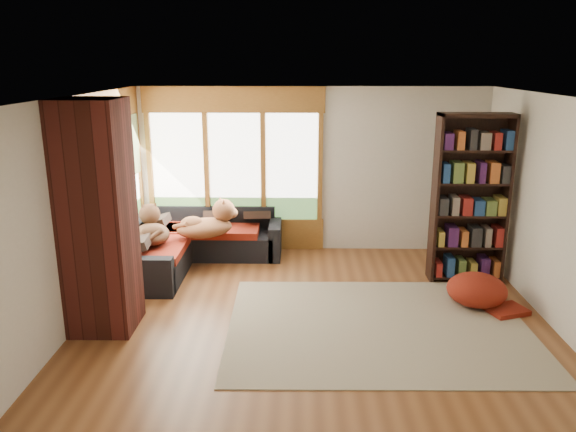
% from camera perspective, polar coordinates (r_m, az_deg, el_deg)
% --- Properties ---
extents(floor, '(5.50, 5.50, 0.00)m').
position_cam_1_polar(floor, '(6.92, 2.60, -9.96)').
color(floor, brown).
rests_on(floor, ground).
extents(ceiling, '(5.50, 5.50, 0.00)m').
position_cam_1_polar(ceiling, '(6.26, 2.90, 12.06)').
color(ceiling, white).
extents(wall_back, '(5.50, 0.04, 2.60)m').
position_cam_1_polar(wall_back, '(8.91, 2.32, 4.66)').
color(wall_back, silver).
rests_on(wall_back, ground).
extents(wall_front, '(5.50, 0.04, 2.60)m').
position_cam_1_polar(wall_front, '(4.11, 3.67, -8.59)').
color(wall_front, silver).
rests_on(wall_front, ground).
extents(wall_left, '(0.04, 5.00, 2.60)m').
position_cam_1_polar(wall_left, '(6.96, -20.53, 0.58)').
color(wall_left, silver).
rests_on(wall_left, ground).
extents(wall_right, '(0.04, 5.00, 2.60)m').
position_cam_1_polar(wall_right, '(7.10, 25.51, 0.33)').
color(wall_right, silver).
rests_on(wall_right, ground).
extents(windows_back, '(2.82, 0.10, 1.90)m').
position_cam_1_polar(windows_back, '(8.92, -5.43, 4.95)').
color(windows_back, '#8E5C24').
rests_on(windows_back, wall_back).
extents(windows_left, '(0.10, 2.62, 1.90)m').
position_cam_1_polar(windows_left, '(8.03, -17.31, 3.13)').
color(windows_left, '#8E5C24').
rests_on(windows_left, wall_left).
extents(roller_blind, '(0.03, 0.72, 0.90)m').
position_cam_1_polar(roller_blind, '(8.73, -15.65, 6.88)').
color(roller_blind, '#70834E').
rests_on(roller_blind, wall_left).
extents(brick_chimney, '(0.70, 0.70, 2.60)m').
position_cam_1_polar(brick_chimney, '(6.52, -18.76, -0.22)').
color(brick_chimney, '#471914').
rests_on(brick_chimney, ground).
extents(sectional_sofa, '(2.20, 2.20, 0.80)m').
position_cam_1_polar(sectional_sofa, '(8.57, -10.85, -2.95)').
color(sectional_sofa, black).
rests_on(sectional_sofa, ground).
extents(area_rug, '(3.48, 2.68, 0.01)m').
position_cam_1_polar(area_rug, '(6.71, 9.13, -10.97)').
color(area_rug, beige).
rests_on(area_rug, ground).
extents(bookshelf, '(0.99, 0.33, 2.32)m').
position_cam_1_polar(bookshelf, '(8.00, 18.02, 1.62)').
color(bookshelf, black).
rests_on(bookshelf, ground).
extents(pouf, '(0.80, 0.80, 0.40)m').
position_cam_1_polar(pouf, '(7.48, 18.63, -7.03)').
color(pouf, maroon).
rests_on(pouf, area_rug).
extents(dog_tan, '(0.97, 0.81, 0.47)m').
position_cam_1_polar(dog_tan, '(8.25, -8.04, -0.11)').
color(dog_tan, brown).
rests_on(dog_tan, sectional_sofa).
extents(dog_brindle, '(0.71, 0.89, 0.44)m').
position_cam_1_polar(dog_brindle, '(8.19, -13.75, -0.67)').
color(dog_brindle, '#301C13').
rests_on(dog_brindle, sectional_sofa).
extents(throw_pillows, '(1.98, 1.68, 0.45)m').
position_cam_1_polar(throw_pillows, '(8.47, -10.34, 0.08)').
color(throw_pillows, black).
rests_on(throw_pillows, sectional_sofa).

